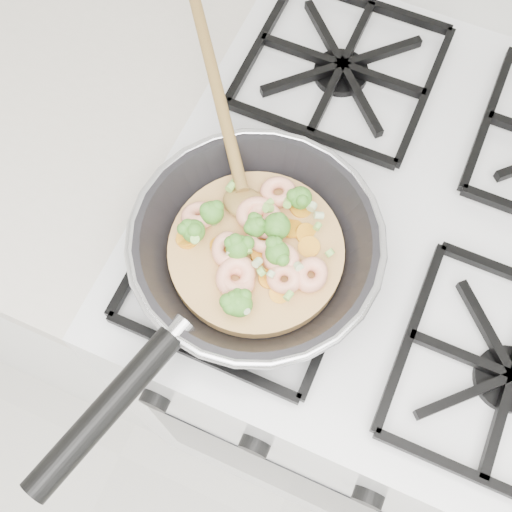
% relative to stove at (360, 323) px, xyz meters
% --- Properties ---
extents(stove, '(0.60, 0.60, 0.92)m').
position_rel_stove_xyz_m(stove, '(0.00, 0.00, 0.00)').
color(stove, silver).
rests_on(stove, ground).
extents(skillet, '(0.35, 0.59, 0.09)m').
position_rel_stove_xyz_m(skillet, '(-0.15, -0.14, 0.49)').
color(skillet, black).
rests_on(skillet, stove).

